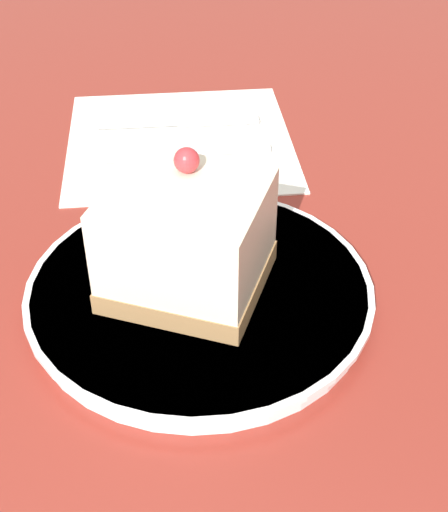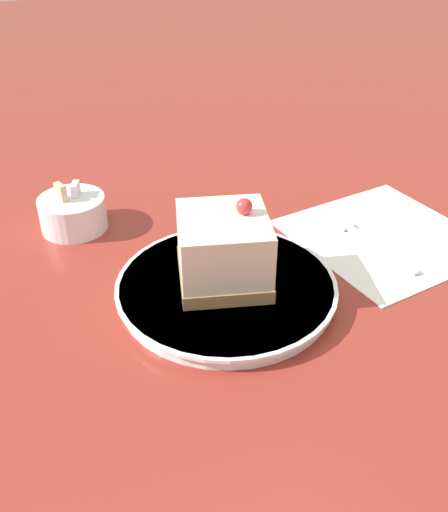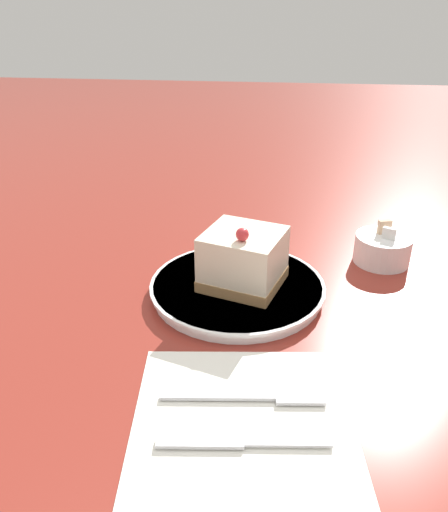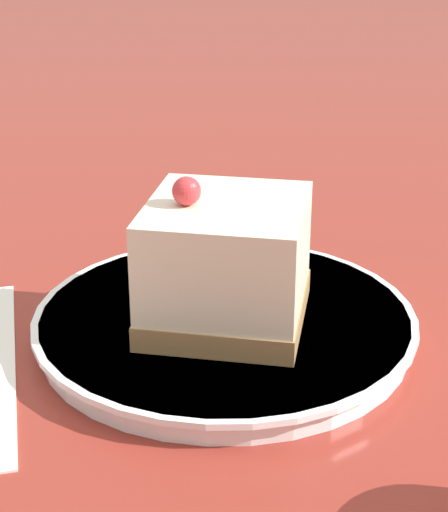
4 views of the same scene
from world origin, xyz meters
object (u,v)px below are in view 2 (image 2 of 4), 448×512
plate (224,289)px  knife (411,233)px  sugar_bowl (73,213)px  cake_slice (228,250)px  fork (359,234)px

plate → knife: size_ratio=1.49×
plate → sugar_bowl: 0.25m
plate → sugar_bowl: size_ratio=2.83×
sugar_bowl → knife: bearing=-26.7°
cake_slice → fork: (0.20, 0.04, -0.05)m
fork → knife: same height
cake_slice → fork: cake_slice is taller
knife → sugar_bowl: 0.44m
knife → sugar_bowl: bearing=146.8°
knife → cake_slice: bearing=176.4°
sugar_bowl → plate: bearing=-60.8°
knife → sugar_bowl: (-0.39, 0.20, 0.02)m
fork → sugar_bowl: (-0.33, 0.17, 0.02)m
plate → cake_slice: size_ratio=1.95×
fork → knife: 0.07m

